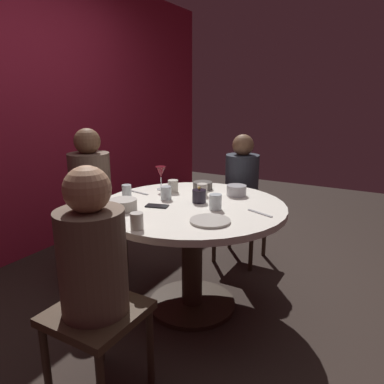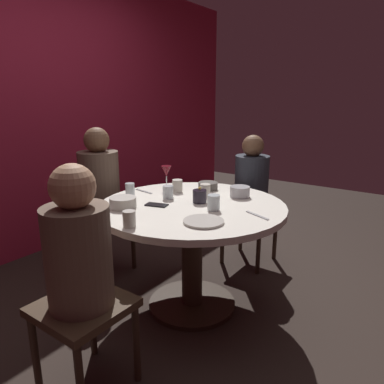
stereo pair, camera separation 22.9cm
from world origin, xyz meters
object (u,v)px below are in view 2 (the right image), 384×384
object	(u,v)px
bowl_serving_large	(240,192)
bowl_small_white	(208,186)
bowl_salad_center	(123,203)
cup_center_front	(168,192)
cup_far_edge	(177,186)
cup_by_right_diner	(205,190)
cup_near_candle	(214,203)
dining_table	(192,229)
cup_beside_wine	(129,219)
seated_diner_back	(100,186)
candle_holder	(200,196)
seated_diner_right	(251,186)
cup_by_left_diner	(130,190)
dinner_plate	(204,221)
cell_phone	(157,205)
wine_glass	(166,172)
seated_diner_left	(79,257)

from	to	relation	value
bowl_serving_large	bowl_small_white	distance (m)	0.29
bowl_salad_center	cup_center_front	size ratio (longest dim) A/B	1.87
bowl_salad_center	bowl_small_white	bearing A→B (deg)	-14.88
cup_center_front	cup_far_edge	xyz separation A→B (m)	(0.18, 0.06, 0.00)
cup_far_edge	cup_by_right_diner	bearing A→B (deg)	-84.64
cup_near_candle	cup_far_edge	bearing A→B (deg)	64.11
dining_table	cup_beside_wine	size ratio (longest dim) A/B	13.69
seated_diner_back	cup_near_candle	size ratio (longest dim) A/B	12.44
candle_holder	bowl_small_white	world-z (taller)	candle_holder
seated_diner_right	cup_by_left_diner	bearing A→B (deg)	-24.53
dinner_plate	cell_phone	distance (m)	0.43
wine_glass	cell_phone	size ratio (longest dim) A/B	1.26
bowl_small_white	cup_beside_wine	world-z (taller)	cup_beside_wine
seated_diner_left	cup_far_edge	world-z (taller)	seated_diner_left
cup_center_front	cup_beside_wine	world-z (taller)	same
cell_phone	cup_center_front	distance (m)	0.18
cup_beside_wine	seated_diner_right	bearing A→B (deg)	-1.14
bowl_salad_center	cup_beside_wine	xyz separation A→B (m)	(-0.22, -0.28, 0.01)
cup_near_candle	cup_far_edge	xyz separation A→B (m)	(0.22, 0.45, -0.00)
bowl_small_white	cup_center_front	size ratio (longest dim) A/B	1.63
seated_diner_left	cup_far_edge	xyz separation A→B (m)	(1.08, 0.26, 0.08)
cell_phone	cup_center_front	size ratio (longest dim) A/B	1.57
dining_table	seated_diner_left	distance (m)	0.90
dining_table	cup_far_edge	distance (m)	0.39
dining_table	dinner_plate	xyz separation A→B (m)	(-0.25, -0.26, 0.18)
cup_near_candle	cup_by_left_diner	distance (m)	0.63
cell_phone	cup_near_candle	xyz separation A→B (m)	(0.13, -0.35, 0.04)
seated_diner_back	bowl_serving_large	distance (m)	1.12
seated_diner_back	cup_far_edge	xyz separation A→B (m)	(0.19, -0.63, 0.05)
cup_center_front	bowl_salad_center	bearing A→B (deg)	163.36
cup_near_candle	dining_table	bearing A→B (deg)	81.08
candle_holder	cup_beside_wine	world-z (taller)	candle_holder
dinner_plate	cup_center_front	distance (m)	0.54
cup_by_right_diner	cup_far_edge	xyz separation A→B (m)	(-0.02, 0.23, 0.00)
seated_diner_left	seated_diner_right	xyz separation A→B (m)	(1.75, -0.00, -0.02)
dining_table	seated_diner_back	bearing A→B (deg)	90.00
seated_diner_right	candle_holder	world-z (taller)	seated_diner_right
seated_diner_right	cup_by_right_diner	size ratio (longest dim) A/B	13.05
seated_diner_right	cup_near_candle	size ratio (longest dim) A/B	11.64
cup_beside_wine	bowl_serving_large	bearing A→B (deg)	-12.81
seated_diner_left	cup_by_right_diner	size ratio (longest dim) A/B	13.37
dinner_plate	cup_by_right_diner	size ratio (longest dim) A/B	2.67
bowl_small_white	cup_by_left_diner	world-z (taller)	cup_by_left_diner
seated_diner_right	bowl_salad_center	size ratio (longest dim) A/B	6.68
cup_by_right_diner	dining_table	bearing A→B (deg)	-170.12
candle_holder	cup_center_front	world-z (taller)	candle_holder
wine_glass	bowl_small_white	world-z (taller)	wine_glass
candle_holder	cup_by_left_diner	distance (m)	0.50
seated_diner_back	cup_far_edge	world-z (taller)	seated_diner_back
candle_holder	cup_by_right_diner	bearing A→B (deg)	20.92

